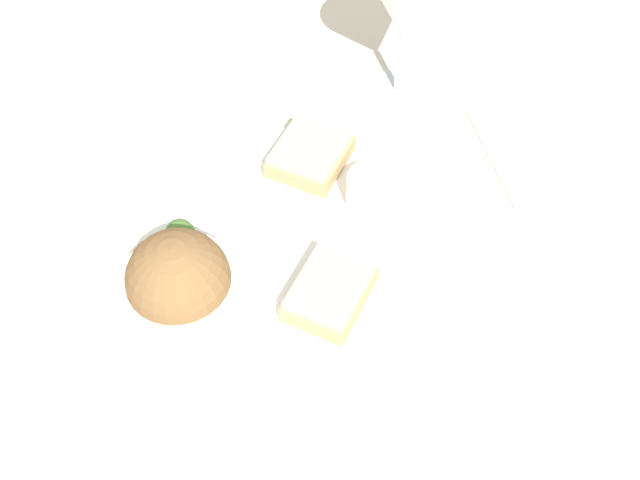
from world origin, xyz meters
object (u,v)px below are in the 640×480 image
(salad_bowl, at_px, (181,289))
(wine_glass, at_px, (405,5))
(cheese_toast_near, at_px, (310,154))
(sauce_ramekin, at_px, (376,190))
(napkin, at_px, (551,147))
(cheese_toast_far, at_px, (334,292))

(salad_bowl, height_order, wine_glass, wine_glass)
(salad_bowl, relative_size, cheese_toast_near, 1.02)
(sauce_ramekin, bearing_deg, wine_glass, -19.80)
(sauce_ramekin, height_order, cheese_toast_near, sauce_ramekin)
(wine_glass, height_order, napkin, wine_glass)
(salad_bowl, xyz_separation_m, napkin, (0.16, -0.41, -0.05))
(cheese_toast_far, bearing_deg, cheese_toast_near, -1.74)
(cheese_toast_near, bearing_deg, napkin, -92.27)
(sauce_ramekin, xyz_separation_m, napkin, (0.06, -0.21, -0.03))
(salad_bowl, xyz_separation_m, sauce_ramekin, (0.10, -0.20, -0.02))
(salad_bowl, relative_size, wine_glass, 0.65)
(salad_bowl, distance_m, cheese_toast_far, 0.14)
(cheese_toast_near, xyz_separation_m, cheese_toast_far, (-0.17, 0.01, 0.00))
(salad_bowl, bearing_deg, sauce_ramekin, -62.09)
(salad_bowl, distance_m, wine_glass, 0.39)
(cheese_toast_far, distance_m, napkin, 0.32)
(cheese_toast_far, distance_m, wine_glass, 0.32)
(cheese_toast_near, bearing_deg, sauce_ramekin, -139.58)
(salad_bowl, relative_size, napkin, 0.67)
(cheese_toast_near, relative_size, wine_glass, 0.63)
(salad_bowl, bearing_deg, cheese_toast_far, -91.80)
(sauce_ramekin, distance_m, napkin, 0.22)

